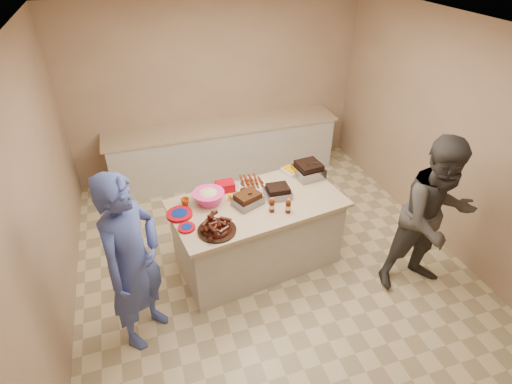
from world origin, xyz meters
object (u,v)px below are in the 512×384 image
object	(u,v)px
coleslaw_bowl	(209,203)
bbq_bottle_a	(272,211)
bbq_bottle_b	(288,212)
guest_blue	(149,330)
island	(257,261)
mustard_bottle	(230,200)
plastic_cup	(186,206)
rib_platter	(217,231)
roasting_pan	(308,176)
guest_gray	(415,280)

from	to	relation	value
coleslaw_bowl	bbq_bottle_a	bearing A→B (deg)	-31.02
bbq_bottle_b	guest_blue	distance (m)	1.88
bbq_bottle_a	bbq_bottle_b	distance (m)	0.17
island	coleslaw_bowl	bearing A→B (deg)	155.88
coleslaw_bowl	mustard_bottle	bearing A→B (deg)	-6.64
coleslaw_bowl	bbq_bottle_a	distance (m)	0.70
plastic_cup	rib_platter	bearing A→B (deg)	-67.19
roasting_pan	bbq_bottle_b	world-z (taller)	bbq_bottle_b
bbq_bottle_b	mustard_bottle	distance (m)	0.67
plastic_cup	bbq_bottle_a	bearing A→B (deg)	-24.64
guest_blue	guest_gray	bearing A→B (deg)	-53.77
plastic_cup	bbq_bottle_b	bearing A→B (deg)	-24.53
bbq_bottle_a	roasting_pan	bearing A→B (deg)	38.64
mustard_bottle	plastic_cup	distance (m)	0.49
guest_gray	coleslaw_bowl	bearing A→B (deg)	158.95
coleslaw_bowl	bbq_bottle_a	size ratio (longest dim) A/B	2.03
rib_platter	mustard_bottle	world-z (taller)	rib_platter
island	roasting_pan	xyz separation A→B (m)	(0.76, 0.32, 0.90)
guest_blue	plastic_cup	bearing A→B (deg)	3.68
island	mustard_bottle	distance (m)	0.95
bbq_bottle_a	guest_blue	world-z (taller)	bbq_bottle_a
guest_gray	bbq_bottle_a	bearing A→B (deg)	161.35
coleslaw_bowl	mustard_bottle	world-z (taller)	coleslaw_bowl
rib_platter	mustard_bottle	xyz separation A→B (m)	(0.26, 0.48, 0.00)
mustard_bottle	rib_platter	bearing A→B (deg)	-119.04
coleslaw_bowl	guest_blue	distance (m)	1.45
roasting_pan	guest_gray	world-z (taller)	roasting_pan
bbq_bottle_a	coleslaw_bowl	bearing A→B (deg)	148.98
roasting_pan	guest_gray	size ratio (longest dim) A/B	0.17
rib_platter	bbq_bottle_a	world-z (taller)	bbq_bottle_a
coleslaw_bowl	mustard_bottle	xyz separation A→B (m)	(0.23, -0.03, 0.00)
rib_platter	plastic_cup	bearing A→B (deg)	112.81
rib_platter	coleslaw_bowl	size ratio (longest dim) A/B	1.13
island	guest_blue	size ratio (longest dim) A/B	1.02
bbq_bottle_a	rib_platter	bearing A→B (deg)	-167.69
bbq_bottle_a	guest_blue	bearing A→B (deg)	-165.20
island	rib_platter	world-z (taller)	rib_platter
roasting_pan	bbq_bottle_a	xyz separation A→B (m)	(-0.67, -0.53, 0.00)
bbq_bottle_a	guest_blue	xyz separation A→B (m)	(-1.46, -0.39, -0.90)
roasting_pan	rib_platter	bearing A→B (deg)	-158.59
roasting_pan	bbq_bottle_a	bearing A→B (deg)	-147.23
bbq_bottle_b	guest_gray	distance (m)	1.77
island	plastic_cup	distance (m)	1.20
coleslaw_bowl	roasting_pan	bearing A→B (deg)	7.62
guest_blue	guest_gray	xyz separation A→B (m)	(3.03, -0.27, 0.00)
roasting_pan	coleslaw_bowl	bearing A→B (deg)	-178.25
bbq_bottle_b	mustard_bottle	bearing A→B (deg)	142.56
island	plastic_cup	size ratio (longest dim) A/B	19.73
bbq_bottle_b	guest_gray	size ratio (longest dim) A/B	0.09
plastic_cup	guest_blue	xyz separation A→B (m)	(-0.60, -0.78, -0.90)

